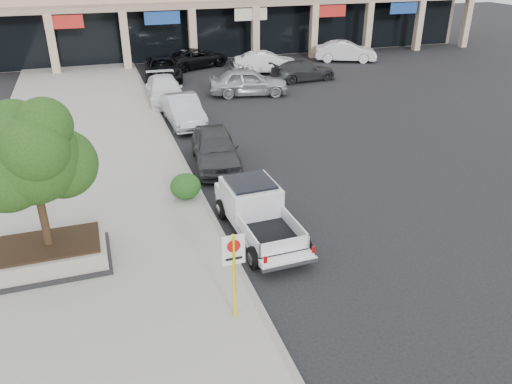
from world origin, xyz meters
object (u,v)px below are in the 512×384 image
planter (51,254)px  curb_car_a (215,148)px  lot_car_a (248,82)px  lot_car_b (266,62)px  lot_car_d (196,58)px  curb_car_d (163,68)px  curb_car_b (183,110)px  curb_car_c (165,90)px  lot_car_f (346,51)px  lot_car_c (303,71)px  lot_car_e (258,63)px  pickup_truck (260,214)px  planter_tree (37,155)px  no_parking_sign (234,265)px

planter → curb_car_a: curb_car_a is taller
lot_car_a → lot_car_b: (3.04, 5.34, -0.07)m
lot_car_b → lot_car_d: bearing=66.9°
curb_car_d → lot_car_a: bearing=-46.8°
curb_car_b → curb_car_c: 4.45m
lot_car_f → curb_car_a: bearing=162.5°
lot_car_c → lot_car_f: size_ratio=0.96×
curb_car_d → lot_car_b: bearing=2.7°
curb_car_a → lot_car_e: size_ratio=1.07×
pickup_truck → curb_car_d: bearing=87.0°
curb_car_c → lot_car_a: size_ratio=1.02×
curb_car_a → lot_car_b: (7.70, 15.44, -0.01)m
pickup_truck → curb_car_c: size_ratio=0.99×
planter_tree → lot_car_b: size_ratio=0.88×
lot_car_a → lot_car_d: size_ratio=0.95×
curb_car_a → lot_car_f: bearing=56.3°
planter → lot_car_b: bearing=56.7°
lot_car_f → lot_car_e: bearing=124.3°
curb_car_a → lot_car_e: 17.35m
lot_car_d → curb_car_d: bearing=113.6°
planter → lot_car_b: size_ratio=0.70×
curb_car_b → lot_car_c: size_ratio=0.98×
curb_car_d → lot_car_c: 9.67m
curb_car_a → lot_car_a: (4.66, 10.10, 0.06)m
curb_car_c → lot_car_d: bearing=69.0°
planter → pickup_truck: pickup_truck is taller
curb_car_d → lot_car_c: bearing=-14.2°
planter → curb_car_c: size_ratio=0.65×
lot_car_c → lot_car_d: (-6.08, 6.35, 0.05)m
no_parking_sign → curb_car_a: size_ratio=0.52×
lot_car_f → no_parking_sign: bearing=171.2°
curb_car_d → lot_car_b: size_ratio=1.16×
pickup_truck → curb_car_a: (0.07, 5.98, -0.01)m
curb_car_a → lot_car_e: (7.22, 15.77, -0.05)m
curb_car_c → lot_car_c: curb_car_c is taller
lot_car_e → lot_car_f: 7.98m
curb_car_b → lot_car_d: 13.52m
curb_car_b → lot_car_c: 11.69m
lot_car_a → lot_car_f: (10.40, 7.16, -0.04)m
no_parking_sign → lot_car_b: no_parking_sign is taller
pickup_truck → curb_car_c: 16.23m
curb_car_c → curb_car_d: size_ratio=0.93×
curb_car_d → curb_car_a: bearing=-84.7°
lot_car_b → lot_car_e: lot_car_b is taller
curb_car_c → lot_car_d: curb_car_c is taller
planter → lot_car_c: bearing=49.5°
lot_car_b → curb_car_b: bearing=155.2°
curb_car_d → lot_car_c: (9.05, -3.41, -0.07)m
pickup_truck → curb_car_c: bearing=89.4°
lot_car_a → curb_car_a: bearing=166.9°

